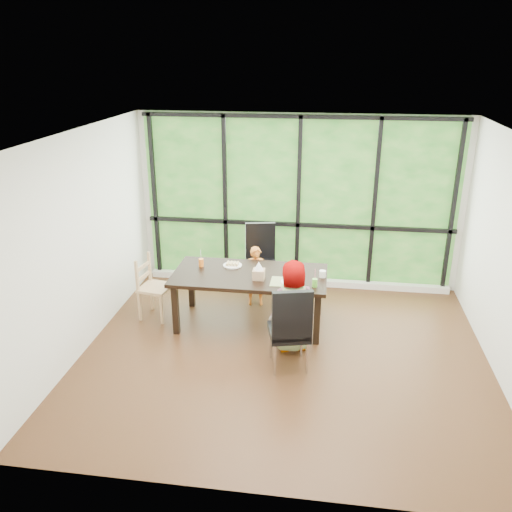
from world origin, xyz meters
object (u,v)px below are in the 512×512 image
(chair_interior_leather, at_px, (289,326))
(green_cup, at_px, (315,283))
(dining_table, at_px, (250,299))
(chair_end_beech, at_px, (155,288))
(plate_near, at_px, (290,282))
(child_older, at_px, (291,306))
(child_toddler, at_px, (256,276))
(tissue_box, at_px, (259,274))
(plate_far, at_px, (233,265))
(white_mug, at_px, (323,274))
(orange_cup, at_px, (201,263))
(chair_window_leather, at_px, (261,260))

(chair_interior_leather, distance_m, green_cup, 0.79)
(dining_table, distance_m, chair_end_beech, 1.34)
(plate_near, bearing_deg, child_older, -82.65)
(child_older, xyz_separation_m, plate_near, (-0.05, 0.36, 0.16))
(child_toddler, bearing_deg, plate_near, -64.84)
(dining_table, bearing_deg, child_toddler, 90.00)
(green_cup, distance_m, tissue_box, 0.75)
(chair_end_beech, height_order, plate_far, chair_end_beech)
(chair_end_beech, xyz_separation_m, child_toddler, (1.34, 0.60, 0.00))
(child_toddler, bearing_deg, plate_far, -136.01)
(white_mug, bearing_deg, green_cup, -105.93)
(orange_cup, bearing_deg, chair_interior_leather, -40.95)
(plate_far, bearing_deg, chair_end_beech, -167.89)
(dining_table, xyz_separation_m, chair_interior_leather, (0.62, -0.99, 0.17))
(tissue_box, bearing_deg, child_older, -42.22)
(dining_table, xyz_separation_m, plate_far, (-0.28, 0.24, 0.38))
(chair_interior_leather, distance_m, orange_cup, 1.77)
(chair_window_leather, relative_size, child_older, 0.91)
(chair_window_leather, bearing_deg, orange_cup, -142.03)
(chair_window_leather, distance_m, child_toddler, 0.42)
(chair_interior_leather, relative_size, tissue_box, 7.06)
(plate_far, bearing_deg, chair_interior_leather, -53.81)
(dining_table, height_order, orange_cup, orange_cup)
(dining_table, bearing_deg, orange_cup, 167.09)
(dining_table, xyz_separation_m, child_toddler, (0.00, 0.61, 0.08))
(chair_end_beech, bearing_deg, green_cup, -88.51)
(chair_end_beech, distance_m, white_mug, 2.34)
(child_older, bearing_deg, child_toddler, -81.36)
(chair_interior_leather, distance_m, chair_end_beech, 2.20)
(dining_table, bearing_deg, chair_window_leather, 88.92)
(dining_table, bearing_deg, white_mug, 1.67)
(chair_end_beech, distance_m, plate_near, 1.94)
(white_mug, bearing_deg, child_toddler, 148.91)
(child_older, height_order, plate_near, child_older)
(green_cup, relative_size, tissue_box, 0.70)
(white_mug, distance_m, tissue_box, 0.85)
(plate_near, distance_m, white_mug, 0.47)
(chair_interior_leather, relative_size, child_toddler, 1.20)
(green_cup, bearing_deg, child_toddler, 134.18)
(white_mug, bearing_deg, dining_table, -178.33)
(green_cup, bearing_deg, chair_interior_leather, -110.60)
(plate_near, bearing_deg, child_toddler, 124.37)
(chair_end_beech, xyz_separation_m, green_cup, (2.22, -0.30, 0.35))
(chair_window_leather, relative_size, chair_end_beech, 1.20)
(chair_interior_leather, relative_size, chair_end_beech, 1.20)
(chair_end_beech, bearing_deg, child_older, -97.42)
(chair_end_beech, xyz_separation_m, plate_near, (1.90, -0.22, 0.31))
(dining_table, distance_m, chair_interior_leather, 1.18)
(plate_far, relative_size, plate_near, 1.06)
(child_older, xyz_separation_m, green_cup, (0.27, 0.28, 0.21))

